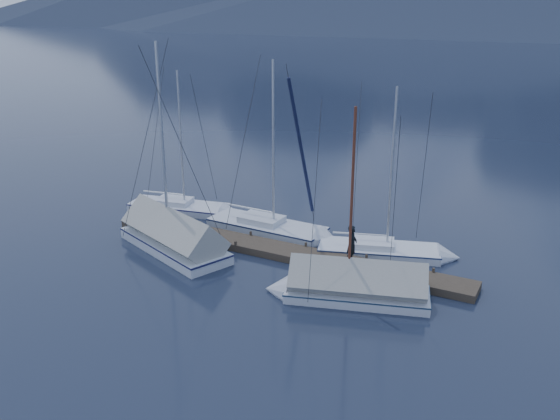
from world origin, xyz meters
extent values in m
plane|color=black|center=(0.00, 0.00, 0.00)|extent=(1000.00, 1000.00, 0.00)
cube|color=#382D23|center=(0.00, 2.00, 0.17)|extent=(18.00, 1.50, 0.34)
cube|color=black|center=(-6.00, 2.00, -0.05)|extent=(3.00, 1.30, 0.30)
cube|color=black|center=(0.00, 2.00, -0.05)|extent=(3.00, 1.30, 0.30)
cube|color=black|center=(6.00, 2.00, -0.05)|extent=(3.00, 1.30, 0.30)
cylinder|color=#382D23|center=(-8.00, 2.70, 0.35)|extent=(0.12, 0.12, 0.35)
cylinder|color=#382D23|center=(-8.00, 1.30, 0.35)|extent=(0.12, 0.12, 0.35)
cylinder|color=#382D23|center=(-5.00, 2.70, 0.35)|extent=(0.12, 0.12, 0.35)
cylinder|color=#382D23|center=(-5.00, 1.30, 0.35)|extent=(0.12, 0.12, 0.35)
cylinder|color=#382D23|center=(-2.00, 2.70, 0.35)|extent=(0.12, 0.12, 0.35)
cylinder|color=#382D23|center=(-2.00, 1.30, 0.35)|extent=(0.12, 0.12, 0.35)
cylinder|color=#382D23|center=(1.00, 2.70, 0.35)|extent=(0.12, 0.12, 0.35)
cylinder|color=#382D23|center=(1.00, 1.30, 0.35)|extent=(0.12, 0.12, 0.35)
cylinder|color=#382D23|center=(4.00, 2.70, 0.35)|extent=(0.12, 0.12, 0.35)
cylinder|color=#382D23|center=(4.00, 1.30, 0.35)|extent=(0.12, 0.12, 0.35)
cylinder|color=#382D23|center=(7.00, 2.70, 0.35)|extent=(0.12, 0.12, 0.35)
cylinder|color=#382D23|center=(7.00, 1.30, 0.35)|extent=(0.12, 0.12, 0.35)
cube|color=silver|center=(-7.93, 4.76, 0.11)|extent=(5.79, 2.87, 0.61)
cube|color=silver|center=(-7.93, 4.76, -0.17)|extent=(4.81, 1.90, 0.28)
cube|color=#1D194D|center=(-7.93, 4.76, 0.37)|extent=(5.85, 2.90, 0.06)
cone|color=silver|center=(-4.81, 5.37, 0.11)|extent=(1.34, 1.93, 1.77)
cube|color=silver|center=(-8.20, 4.70, 0.55)|extent=(2.15, 1.64, 0.28)
cylinder|color=#B2B7BF|center=(-7.57, 4.83, 4.11)|extent=(0.11, 0.11, 7.38)
cylinder|color=#B2B7BF|center=(-8.84, 4.58, 0.97)|extent=(2.46, 0.56, 0.08)
cylinder|color=#26262B|center=(-6.21, 5.09, 4.11)|extent=(0.56, 2.74, 7.39)
cube|color=silver|center=(-1.98, 4.29, 0.12)|extent=(6.20, 2.23, 0.68)
cube|color=silver|center=(-1.98, 4.29, -0.18)|extent=(5.26, 1.28, 0.31)
cube|color=#172247|center=(-1.98, 4.29, 0.41)|extent=(6.27, 2.25, 0.06)
cone|color=silver|center=(1.55, 4.19, 0.12)|extent=(1.19, 2.00, 1.97)
cube|color=silver|center=(-2.29, 4.30, 0.61)|extent=(2.19, 1.50, 0.31)
cylinder|color=#B2B7BF|center=(-1.57, 4.28, 4.56)|extent=(0.12, 0.12, 8.19)
cylinder|color=#B2B7BF|center=(-3.00, 4.32, 1.08)|extent=(2.77, 0.18, 0.09)
cylinder|color=#26262B|center=(-0.04, 4.23, 4.56)|extent=(0.12, 3.10, 8.20)
cube|color=silver|center=(4.09, 4.13, 0.11)|extent=(5.83, 3.46, 0.61)
cube|color=silver|center=(4.09, 4.13, -0.17)|extent=(4.78, 2.41, 0.28)
cube|color=navy|center=(4.09, 4.13, 0.37)|extent=(5.89, 3.49, 0.06)
cone|color=silver|center=(7.11, 5.11, 0.11)|extent=(1.51, 2.00, 1.77)
cube|color=silver|center=(3.83, 4.04, 0.55)|extent=(2.24, 1.82, 0.28)
cylinder|color=#B2B7BF|center=(4.44, 4.24, 4.10)|extent=(0.11, 0.11, 7.37)
cylinder|color=#B2B7BF|center=(3.21, 3.85, 0.97)|extent=(2.39, 0.84, 0.08)
cylinder|color=#26262B|center=(5.76, 4.67, 4.10)|extent=(0.88, 2.66, 7.38)
cube|color=silver|center=(4.77, -0.48, 0.11)|extent=(5.95, 3.54, 0.60)
cube|color=silver|center=(4.77, -0.48, -0.16)|extent=(4.88, 2.43, 0.27)
cube|color=#183048|center=(4.77, -0.48, 0.36)|extent=(6.01, 3.57, 0.05)
cone|color=silver|center=(1.69, -1.41, 0.11)|extent=(1.51, 2.12, 1.91)
cylinder|color=#592819|center=(4.42, -0.58, 4.03)|extent=(0.11, 0.11, 7.24)
cylinder|color=#592819|center=(5.63, -0.21, 0.95)|extent=(2.44, 0.81, 0.08)
cylinder|color=#26262B|center=(3.08, -0.99, 4.03)|extent=(0.84, 2.71, 7.25)
cube|color=#9D9C93|center=(4.77, -0.48, 0.77)|extent=(5.69, 3.49, 2.03)
cube|color=silver|center=(-4.66, 0.06, 0.14)|extent=(6.75, 4.38, 0.75)
cube|color=silver|center=(-4.66, 0.06, -0.20)|extent=(5.49, 3.09, 0.34)
cube|color=#151641|center=(-4.66, 0.06, 0.45)|extent=(6.81, 4.43, 0.07)
cone|color=silver|center=(-8.10, 1.38, 0.14)|extent=(1.94, 2.48, 2.18)
cylinder|color=#B2B7BF|center=(-5.08, 0.23, 5.05)|extent=(0.14, 0.14, 9.08)
cylinder|color=#B2B7BF|center=(-3.60, -0.34, 1.19)|extent=(2.71, 1.11, 0.10)
cylinder|color=#26262B|center=(-6.57, 0.79, 5.05)|extent=(1.17, 3.00, 9.09)
cube|color=#9D9C93|center=(-4.66, 0.06, 0.96)|extent=(6.46, 4.31, 2.31)
imported|color=black|center=(3.54, 2.04, 1.19)|extent=(0.49, 0.67, 1.70)
camera|label=1|loc=(11.90, -20.51, 11.18)|focal=38.00mm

